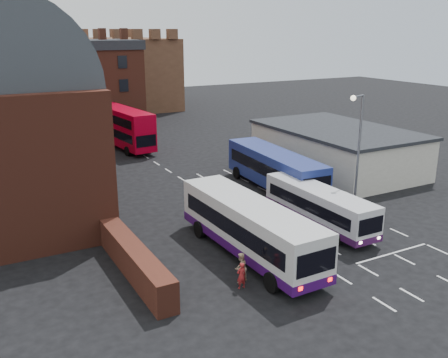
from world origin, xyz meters
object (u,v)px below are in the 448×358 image
bus_white_inbound (319,204)px  bus_blue (275,168)px  bus_red_double (124,127)px  street_lamp (358,142)px  pedestrian_beige (241,268)px  pedestrian_red (241,276)px  bus_white_outbound (249,225)px

bus_white_inbound → bus_blue: (1.90, 8.40, 0.40)m
bus_white_inbound → bus_red_double: size_ratio=0.85×
bus_blue → street_lamp: 8.34m
bus_blue → pedestrian_beige: bearing=53.3°
bus_white_inbound → pedestrian_red: size_ratio=6.64×
pedestrian_red → pedestrian_beige: bearing=-117.0°
bus_white_outbound → pedestrian_red: size_ratio=8.34×
bus_white_outbound → bus_blue: size_ratio=0.99×
bus_blue → bus_red_double: (-6.49, 21.87, 0.46)m
pedestrian_red → pedestrian_beige: pedestrian_beige is taller
pedestrian_red → street_lamp: bearing=-155.3°
street_lamp → pedestrian_red: 16.04m
bus_white_inbound → bus_blue: size_ratio=0.79×
bus_blue → bus_white_inbound: bearing=81.1°
bus_white_outbound → bus_blue: bearing=48.0°
bus_red_double → pedestrian_red: bearing=76.3°
bus_white_outbound → pedestrian_red: bearing=-128.4°
bus_red_double → bus_blue: bearing=100.7°
pedestrian_red → bus_white_inbound: bearing=-151.4°
bus_red_double → pedestrian_red: (-4.91, -35.47, -1.73)m
pedestrian_red → pedestrian_beige: (0.32, 0.63, 0.11)m
bus_white_inbound → street_lamp: street_lamp is taller
bus_blue → pedestrian_beige: bus_blue is taller
bus_white_outbound → bus_white_inbound: size_ratio=1.26×
pedestrian_red → pedestrian_beige: 0.72m
bus_white_outbound → street_lamp: size_ratio=1.40×
bus_white_inbound → bus_red_double: bus_red_double is taller
bus_white_outbound → bus_white_inbound: (6.95, 1.84, -0.41)m
bus_white_outbound → pedestrian_red: 4.42m
bus_white_outbound → bus_red_double: bus_red_double is taller
bus_white_outbound → bus_red_double: bearing=84.7°
bus_white_inbound → bus_red_double: 30.63m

